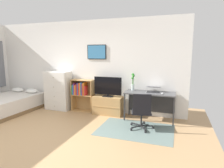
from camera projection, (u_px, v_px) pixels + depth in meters
name	position (u px, v px, depth m)	size (l,w,h in m)	color
ground_plane	(28.00, 142.00, 3.82)	(7.20, 7.20, 0.00)	tan
wall_back_with_posters	(83.00, 66.00, 5.87)	(6.12, 0.09, 2.70)	white
area_rug	(135.00, 130.00, 4.41)	(1.70, 1.20, 0.01)	slate
bed	(7.00, 104.00, 5.73)	(1.42, 2.02, 0.60)	brown
dresser	(58.00, 90.00, 5.98)	(0.78, 0.46, 1.19)	white
bookshelf	(82.00, 92.00, 5.78)	(0.67, 0.30, 0.96)	tan
tv_stand	(108.00, 105.00, 5.51)	(0.85, 0.41, 0.52)	tan
television	(108.00, 87.00, 5.40)	(0.81, 0.16, 0.56)	black
desk	(150.00, 97.00, 5.06)	(1.28, 0.58, 0.74)	#4C4C4F
office_chair	(142.00, 111.00, 4.35)	(0.58, 0.57, 0.86)	#232326
laptop	(153.00, 90.00, 4.98)	(0.38, 0.41, 0.16)	#B7B7BC
computer_mouse	(163.00, 93.00, 4.77)	(0.06, 0.10, 0.03)	silver
bamboo_vase	(133.00, 82.00, 5.23)	(0.09, 0.10, 0.47)	silver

